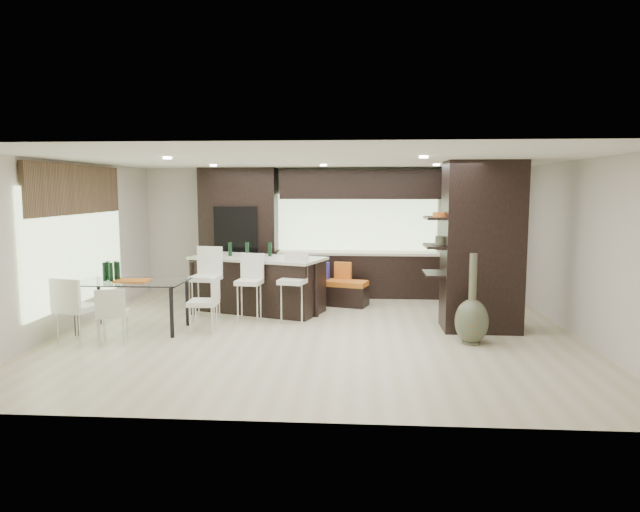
# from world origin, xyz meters

# --- Properties ---
(ground) EXTENTS (8.00, 8.00, 0.00)m
(ground) POSITION_xyz_m (0.00, 0.00, 0.00)
(ground) COLOR beige
(ground) RESTS_ON ground
(back_wall) EXTENTS (8.00, 0.02, 2.70)m
(back_wall) POSITION_xyz_m (0.00, 3.50, 1.35)
(back_wall) COLOR beige
(back_wall) RESTS_ON ground
(left_wall) EXTENTS (0.02, 7.00, 2.70)m
(left_wall) POSITION_xyz_m (-4.00, 0.00, 1.35)
(left_wall) COLOR beige
(left_wall) RESTS_ON ground
(right_wall) EXTENTS (0.02, 7.00, 2.70)m
(right_wall) POSITION_xyz_m (4.00, 0.00, 1.35)
(right_wall) COLOR beige
(right_wall) RESTS_ON ground
(ceiling) EXTENTS (8.00, 7.00, 0.02)m
(ceiling) POSITION_xyz_m (0.00, 0.00, 2.70)
(ceiling) COLOR white
(ceiling) RESTS_ON ground
(window_left) EXTENTS (0.04, 3.20, 1.90)m
(window_left) POSITION_xyz_m (-3.96, 0.20, 1.35)
(window_left) COLOR #B2D199
(window_left) RESTS_ON left_wall
(window_back) EXTENTS (3.40, 0.04, 1.20)m
(window_back) POSITION_xyz_m (0.60, 3.46, 1.55)
(window_back) COLOR #B2D199
(window_back) RESTS_ON back_wall
(stone_accent) EXTENTS (0.08, 3.00, 0.80)m
(stone_accent) POSITION_xyz_m (-3.93, 0.20, 2.25)
(stone_accent) COLOR brown
(stone_accent) RESTS_ON left_wall
(ceiling_spots) EXTENTS (4.00, 3.00, 0.02)m
(ceiling_spots) POSITION_xyz_m (0.00, 0.25, 2.68)
(ceiling_spots) COLOR white
(ceiling_spots) RESTS_ON ceiling
(back_cabinetry) EXTENTS (6.80, 0.68, 2.70)m
(back_cabinetry) POSITION_xyz_m (0.50, 3.17, 1.35)
(back_cabinetry) COLOR black
(back_cabinetry) RESTS_ON ground
(refrigerator) EXTENTS (0.90, 0.68, 1.90)m
(refrigerator) POSITION_xyz_m (-1.90, 3.12, 0.95)
(refrigerator) COLOR black
(refrigerator) RESTS_ON ground
(partition_column) EXTENTS (1.20, 0.80, 2.70)m
(partition_column) POSITION_xyz_m (2.60, 0.40, 1.35)
(partition_column) COLOR black
(partition_column) RESTS_ON ground
(kitchen_island) EXTENTS (2.65, 1.80, 1.02)m
(kitchen_island) POSITION_xyz_m (-1.22, 1.55, 0.51)
(kitchen_island) COLOR black
(kitchen_island) RESTS_ON ground
(stool_left) EXTENTS (0.51, 0.51, 1.02)m
(stool_left) POSITION_xyz_m (-1.97, 0.69, 0.51)
(stool_left) COLOR white
(stool_left) RESTS_ON ground
(stool_mid) EXTENTS (0.46, 0.46, 0.93)m
(stool_mid) POSITION_xyz_m (-1.22, 0.72, 0.47)
(stool_mid) COLOR white
(stool_mid) RESTS_ON ground
(stool_right) EXTENTS (0.51, 0.51, 0.97)m
(stool_right) POSITION_xyz_m (-0.47, 0.71, 0.48)
(stool_right) COLOR white
(stool_right) RESTS_ON ground
(bench) EXTENTS (1.35, 0.81, 0.49)m
(bench) POSITION_xyz_m (0.19, 2.20, 0.24)
(bench) COLOR black
(bench) RESTS_ON ground
(floor_vase) EXTENTS (0.63, 0.63, 1.33)m
(floor_vase) POSITION_xyz_m (2.30, -0.50, 0.67)
(floor_vase) COLOR #4B503A
(floor_vase) RESTS_ON ground
(dining_table) EXTENTS (1.67, 0.95, 0.80)m
(dining_table) POSITION_xyz_m (-2.94, -0.07, 0.40)
(dining_table) COLOR white
(dining_table) RESTS_ON ground
(chair_near) EXTENTS (0.50, 0.50, 0.77)m
(chair_near) POSITION_xyz_m (-2.94, -0.83, 0.38)
(chair_near) COLOR white
(chair_near) RESTS_ON ground
(chair_far) EXTENTS (0.60, 0.60, 0.91)m
(chair_far) POSITION_xyz_m (-3.47, -0.87, 0.46)
(chair_far) COLOR white
(chair_far) RESTS_ON ground
(chair_end) EXTENTS (0.45, 0.45, 0.81)m
(chair_end) POSITION_xyz_m (-1.81, -0.07, 0.41)
(chair_end) COLOR white
(chair_end) RESTS_ON ground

